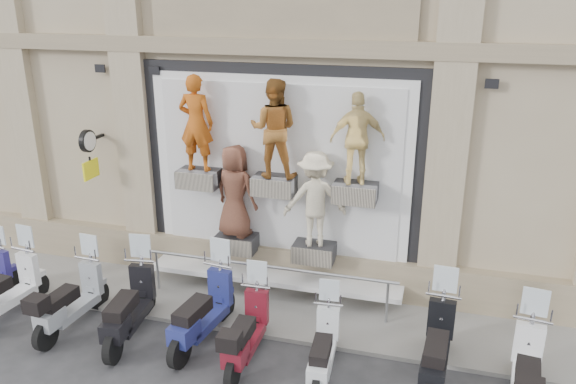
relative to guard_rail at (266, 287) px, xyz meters
name	(u,v)px	position (x,y,z in m)	size (l,w,h in m)	color
ground	(228,370)	(0.00, -2.00, -0.47)	(90.00, 90.00, 0.00)	#303033
sidewalk	(268,303)	(0.00, 0.10, -0.43)	(16.00, 2.20, 0.08)	gray
shop_vitrine	(279,177)	(0.06, 0.73, 1.98)	(5.60, 1.03, 4.30)	black
guard_rail	(266,287)	(0.00, 0.00, 0.00)	(5.06, 0.10, 0.93)	#9EA0A5
clock_sign_bracket	(89,148)	(-3.90, 0.47, 2.34)	(0.10, 0.80, 1.02)	black
scooter_b	(2,279)	(-4.54, -1.66, 0.35)	(0.58, 2.00, 1.63)	silver
scooter_c	(70,289)	(-3.16, -1.59, 0.32)	(0.57, 1.94, 1.58)	gray
scooter_d	(128,295)	(-1.99, -1.56, 0.38)	(0.60, 2.07, 1.68)	black
scooter_e	(202,299)	(-0.70, -1.36, 0.38)	(0.61, 2.08, 1.69)	navy
scooter_f	(246,320)	(0.21, -1.67, 0.30)	(0.55, 1.89, 1.54)	maroon
scooter_g	(324,338)	(1.50, -1.72, 0.25)	(0.51, 1.75, 1.42)	silver
scooter_h	(438,335)	(3.21, -1.34, 0.37)	(0.60, 2.05, 1.67)	black
scooter_i	(529,362)	(4.46, -1.67, 0.36)	(0.59, 2.04, 1.66)	white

